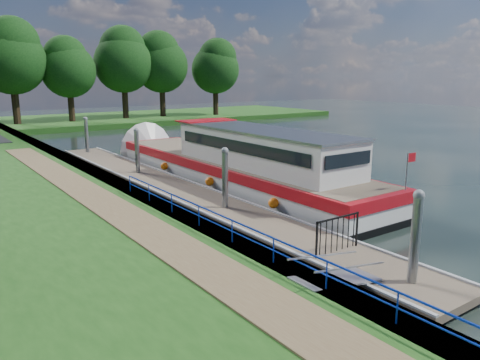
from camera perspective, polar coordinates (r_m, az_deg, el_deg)
ground at (r=14.05m, az=18.35°, el=-12.48°), size 160.00×160.00×0.00m
bank_edge at (r=24.28m, az=-15.47°, el=-0.77°), size 1.10×90.00×0.78m
far_bank at (r=63.66m, az=-14.81°, el=7.19°), size 60.00×18.00×0.60m
footpath at (r=17.21m, az=-13.19°, el=-4.65°), size 1.60×40.00×0.05m
blue_fence at (r=13.65m, az=1.42°, el=-6.61°), size 0.04×18.04×0.72m
pontoon at (r=23.53m, az=-7.91°, el=-1.36°), size 2.50×30.00×0.56m
mooring_piles at (r=23.30m, az=-7.99°, el=1.26°), size 0.30×27.30×3.55m
gangway at (r=12.75m, az=11.65°, el=-11.64°), size 2.58×1.00×0.92m
gate_panel at (r=14.91m, az=11.82°, el=-5.88°), size 1.85×0.05×1.15m
barge at (r=25.59m, az=-1.39°, el=1.95°), size 4.36×21.15×4.78m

